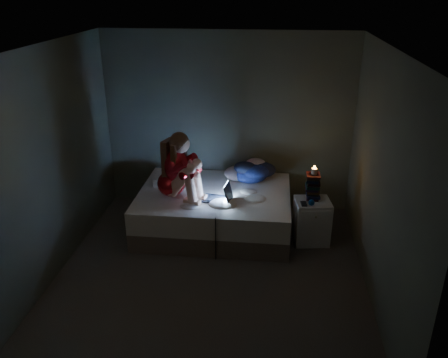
# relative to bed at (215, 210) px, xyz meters

# --- Properties ---
(floor) EXTENTS (3.60, 3.80, 0.02)m
(floor) POSITION_rel_bed_xyz_m (0.09, -1.10, -0.29)
(floor) COLOR #322E2C
(floor) RESTS_ON ground
(ceiling) EXTENTS (3.60, 3.80, 0.02)m
(ceiling) POSITION_rel_bed_xyz_m (0.09, -1.10, 2.33)
(ceiling) COLOR silver
(ceiling) RESTS_ON ground
(wall_back) EXTENTS (3.60, 0.02, 2.60)m
(wall_back) POSITION_rel_bed_xyz_m (0.09, 0.81, 1.02)
(wall_back) COLOR #424440
(wall_back) RESTS_ON ground
(wall_front) EXTENTS (3.60, 0.02, 2.60)m
(wall_front) POSITION_rel_bed_xyz_m (0.09, -3.01, 1.02)
(wall_front) COLOR #424440
(wall_front) RESTS_ON ground
(wall_left) EXTENTS (0.02, 3.80, 2.60)m
(wall_left) POSITION_rel_bed_xyz_m (-1.72, -1.10, 1.02)
(wall_left) COLOR #424440
(wall_left) RESTS_ON ground
(wall_right) EXTENTS (0.02, 3.80, 2.60)m
(wall_right) POSITION_rel_bed_xyz_m (1.90, -1.10, 1.02)
(wall_right) COLOR #424440
(wall_right) RESTS_ON ground
(bed) EXTENTS (2.04, 1.53, 0.56)m
(bed) POSITION_rel_bed_xyz_m (0.00, 0.00, 0.00)
(bed) COLOR beige
(bed) RESTS_ON ground
(pillow) EXTENTS (0.42, 0.30, 0.12)m
(pillow) POSITION_rel_bed_xyz_m (-0.66, 0.19, 0.34)
(pillow) COLOR silver
(pillow) RESTS_ON bed
(woman) EXTENTS (0.65, 0.53, 0.92)m
(woman) POSITION_rel_bed_xyz_m (-0.54, -0.22, 0.74)
(woman) COLOR #A10B1E
(woman) RESTS_ON bed
(laptop) EXTENTS (0.41, 0.31, 0.26)m
(laptop) POSITION_rel_bed_xyz_m (0.06, -0.25, 0.41)
(laptop) COLOR black
(laptop) RESTS_ON bed
(clothes_pile) EXTENTS (0.65, 0.59, 0.32)m
(clothes_pile) POSITION_rel_bed_xyz_m (0.45, 0.43, 0.44)
(clothes_pile) COLOR #0F143D
(clothes_pile) RESTS_ON bed
(nightstand) EXTENTS (0.49, 0.45, 0.59)m
(nightstand) POSITION_rel_bed_xyz_m (1.31, -0.20, 0.02)
(nightstand) COLOR silver
(nightstand) RESTS_ON ground
(book_stack) EXTENTS (0.19, 0.25, 0.33)m
(book_stack) POSITION_rel_bed_xyz_m (1.30, -0.11, 0.48)
(book_stack) COLOR black
(book_stack) RESTS_ON nightstand
(candle) EXTENTS (0.07, 0.07, 0.08)m
(candle) POSITION_rel_bed_xyz_m (1.30, -0.11, 0.68)
(candle) COLOR beige
(candle) RESTS_ON book_stack
(phone) EXTENTS (0.07, 0.14, 0.01)m
(phone) POSITION_rel_bed_xyz_m (1.17, -0.29, 0.32)
(phone) COLOR black
(phone) RESTS_ON nightstand
(blue_orb) EXTENTS (0.08, 0.08, 0.08)m
(blue_orb) POSITION_rel_bed_xyz_m (1.26, -0.33, 0.35)
(blue_orb) COLOR navy
(blue_orb) RESTS_ON nightstand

